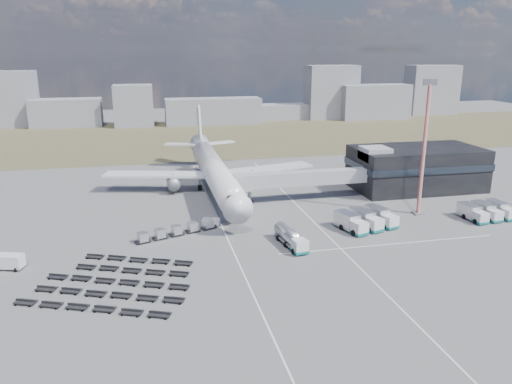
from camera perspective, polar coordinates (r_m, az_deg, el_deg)
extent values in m
plane|color=#565659|center=(89.15, -1.92, -5.43)|extent=(420.00, 420.00, 0.00)
cube|color=brown|center=(194.93, -7.99, 6.24)|extent=(420.00, 90.00, 0.01)
cube|color=silver|center=(93.45, -3.70, -4.42)|extent=(0.25, 110.00, 0.01)
cube|color=silver|center=(97.62, 6.81, -3.59)|extent=(0.25, 110.00, 0.01)
cube|color=silver|center=(89.94, 15.00, -5.79)|extent=(40.00, 0.25, 0.01)
cube|color=black|center=(126.10, 17.86, 2.60)|extent=(30.00, 16.00, 10.00)
cube|color=#262D38|center=(125.84, 17.91, 3.13)|extent=(30.40, 16.40, 1.60)
cube|color=#939399|center=(117.82, 13.47, 4.28)|extent=(6.00, 6.00, 3.00)
cube|color=#939399|center=(110.84, 5.29, 1.59)|extent=(29.80, 3.00, 3.00)
cube|color=#939399|center=(107.10, -1.47, 1.14)|extent=(4.00, 3.60, 3.40)
cylinder|color=slate|center=(108.54, -0.74, -0.05)|extent=(0.70, 0.70, 5.10)
cylinder|color=black|center=(109.14, -0.73, -1.11)|extent=(1.40, 0.90, 1.40)
cylinder|color=silver|center=(115.87, -4.71, 2.34)|extent=(5.60, 48.00, 5.60)
cone|color=silver|center=(90.64, -2.37, -1.52)|extent=(5.60, 5.00, 5.60)
cone|color=silver|center=(142.89, -6.30, 5.24)|extent=(5.60, 8.00, 5.60)
cube|color=black|center=(92.28, -2.59, -0.68)|extent=(2.20, 2.00, 0.80)
cube|color=silver|center=(120.04, -11.19, 1.98)|extent=(25.59, 11.38, 0.50)
cube|color=silver|center=(123.28, 0.97, 2.66)|extent=(25.59, 11.38, 0.50)
cylinder|color=slate|center=(118.64, -9.43, 1.06)|extent=(3.00, 5.00, 3.00)
cylinder|color=slate|center=(121.04, -0.42, 1.58)|extent=(3.00, 5.00, 3.00)
cube|color=silver|center=(144.30, -8.57, 5.42)|extent=(9.49, 5.63, 0.35)
cube|color=silver|center=(145.45, -4.23, 5.64)|extent=(9.49, 5.63, 0.35)
cube|color=silver|center=(144.89, -6.50, 7.67)|extent=(0.50, 9.06, 11.45)
cylinder|color=slate|center=(97.05, -2.92, -2.84)|extent=(0.50, 0.50, 2.50)
cylinder|color=slate|center=(120.36, -6.44, 0.82)|extent=(0.60, 0.60, 2.50)
cylinder|color=slate|center=(121.16, -3.44, 1.00)|extent=(0.60, 0.60, 2.50)
cylinder|color=black|center=(97.29, -2.91, -3.26)|extent=(0.50, 1.20, 1.20)
cube|color=gray|center=(234.72, -20.83, 8.47)|extent=(29.60, 12.00, 11.89)
cube|color=gray|center=(226.49, -13.83, 9.57)|extent=(16.57, 12.00, 17.86)
cube|color=gray|center=(228.21, -4.92, 9.20)|extent=(42.58, 12.00, 11.48)
cube|color=gray|center=(242.62, 2.17, 9.13)|extent=(31.23, 12.00, 7.14)
cube|color=gray|center=(247.25, 8.60, 11.21)|extent=(24.26, 12.00, 25.24)
cube|color=gray|center=(250.92, 13.31, 10.01)|extent=(33.93, 12.00, 16.30)
cube|color=gray|center=(277.29, 19.42, 10.95)|extent=(25.72, 12.00, 24.76)
cube|color=silver|center=(82.88, 5.04, -6.16)|extent=(2.59, 2.59, 2.19)
cube|color=#126667|center=(83.21, 5.03, -6.71)|extent=(2.69, 2.69, 0.48)
cylinder|color=silver|center=(86.64, 3.71, -4.82)|extent=(3.38, 7.40, 2.38)
cube|color=slate|center=(87.03, 3.69, -5.50)|extent=(3.28, 7.39, 0.33)
cylinder|color=black|center=(85.92, 4.09, -5.97)|extent=(2.60, 1.39, 1.05)
cube|color=silver|center=(95.74, -5.18, -3.49)|extent=(3.63, 2.82, 1.45)
cube|color=silver|center=(86.01, -26.45, -7.16)|extent=(4.88, 3.26, 2.38)
cube|color=silver|center=(123.14, -1.33, 1.45)|extent=(4.66, 6.52, 2.83)
cube|color=#126667|center=(123.43, -1.32, 0.92)|extent=(4.79, 6.66, 0.45)
cube|color=silver|center=(92.47, 11.76, -4.05)|extent=(3.02, 2.94, 2.36)
cube|color=#126667|center=(92.78, 11.73, -4.57)|extent=(3.15, 3.08, 0.48)
cube|color=silver|center=(95.04, 10.33, -3.14)|extent=(3.82, 5.45, 2.79)
cube|color=silver|center=(94.76, 13.45, -3.66)|extent=(3.02, 2.94, 2.36)
cube|color=#126667|center=(95.07, 13.42, -4.17)|extent=(3.15, 3.08, 0.48)
cube|color=silver|center=(97.27, 12.01, -2.78)|extent=(3.82, 5.45, 2.79)
cube|color=silver|center=(97.14, 15.07, -3.28)|extent=(3.02, 2.94, 2.36)
cube|color=#126667|center=(97.43, 15.03, -3.79)|extent=(3.15, 3.08, 0.48)
cube|color=silver|center=(99.58, 13.61, -2.44)|extent=(3.82, 5.45, 2.79)
cube|color=silver|center=(105.70, 24.33, -2.68)|extent=(2.44, 2.35, 2.17)
cube|color=#126667|center=(105.95, 24.28, -3.11)|extent=(2.54, 2.45, 0.44)
cube|color=silver|center=(108.03, 23.16, -1.94)|extent=(2.73, 4.71, 2.56)
cube|color=silver|center=(107.90, 25.67, -2.48)|extent=(2.44, 2.35, 2.17)
cube|color=#126667|center=(108.15, 25.61, -2.90)|extent=(2.54, 2.45, 0.44)
cube|color=silver|center=(110.18, 24.50, -1.76)|extent=(2.73, 4.71, 2.56)
cube|color=silver|center=(110.16, 26.95, -2.29)|extent=(2.44, 2.35, 2.17)
cube|color=#126667|center=(110.40, 26.90, -2.70)|extent=(2.54, 2.45, 0.44)
cube|color=silver|center=(112.40, 25.78, -1.59)|extent=(2.73, 4.71, 2.56)
cube|color=black|center=(89.64, -12.80, -5.51)|extent=(3.01, 2.43, 0.18)
cube|color=silver|center=(89.34, -12.83, -5.00)|extent=(2.07, 2.07, 1.51)
cube|color=black|center=(90.70, -10.90, -5.14)|extent=(3.01, 2.43, 0.18)
cube|color=silver|center=(90.40, -10.92, -4.63)|extent=(2.07, 2.07, 1.51)
cube|color=black|center=(91.86, -9.04, -4.77)|extent=(3.01, 2.43, 0.18)
cube|color=silver|center=(91.56, -9.07, -4.27)|extent=(2.07, 2.07, 1.51)
cube|color=black|center=(93.11, -7.24, -4.40)|extent=(3.01, 2.43, 0.18)
cube|color=silver|center=(92.82, -7.26, -3.91)|extent=(2.07, 2.07, 1.51)
cube|color=black|center=(94.46, -5.49, -4.04)|extent=(3.01, 2.43, 0.18)
cube|color=silver|center=(94.17, -5.50, -3.56)|extent=(2.07, 2.07, 1.51)
cube|color=black|center=(69.73, -18.34, -12.41)|extent=(21.25, 9.86, 0.67)
cube|color=black|center=(72.78, -16.89, -11.03)|extent=(21.25, 9.86, 0.67)
cube|color=black|center=(75.91, -15.57, -9.75)|extent=(21.25, 9.86, 0.67)
cube|color=black|center=(79.11, -14.37, -8.57)|extent=(17.80, 8.43, 0.67)
cube|color=black|center=(82.38, -13.26, -7.48)|extent=(17.80, 8.43, 0.67)
cylinder|color=red|center=(104.67, 18.62, 4.45)|extent=(0.73, 0.73, 26.20)
cube|color=slate|center=(103.02, 19.30, 11.77)|extent=(2.59, 1.36, 1.26)
cube|color=#565659|center=(107.83, 18.02, -2.30)|extent=(2.10, 2.10, 0.31)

